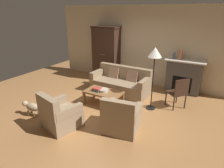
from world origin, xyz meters
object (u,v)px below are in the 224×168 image
at_px(mantel_vase_terracotta, 180,55).
at_px(mantel_vase_slate, 174,56).
at_px(book_stack, 97,89).
at_px(armchair_near_left, 60,115).
at_px(armchair_near_right, 121,119).
at_px(fruit_bowl, 104,90).
at_px(dog, 32,107).
at_px(fireplace, 183,76).
at_px(couch, 121,84).
at_px(side_chair_wooden, 179,91).
at_px(armoire, 106,53).
at_px(floor_lamp, 155,56).
at_px(coffee_table, 103,93).

bearing_deg(mantel_vase_terracotta, mantel_vase_slate, 180.00).
xyz_separation_m(book_stack, armchair_near_left, (-0.09, -1.44, -0.15)).
bearing_deg(armchair_near_right, fruit_bowl, 138.60).
height_order(fruit_bowl, mantel_vase_slate, mantel_vase_slate).
relative_size(mantel_vase_terracotta, dog, 0.56).
bearing_deg(mantel_vase_terracotta, fireplace, 5.69).
distance_m(fireplace, couch, 2.10).
height_order(couch, armchair_near_left, armchair_near_left).
bearing_deg(mantel_vase_slate, mantel_vase_terracotta, 0.00).
relative_size(mantel_vase_slate, armchair_near_left, 0.23).
distance_m(fruit_bowl, side_chair_wooden, 2.11).
bearing_deg(armchair_near_left, mantel_vase_slate, 64.55).
bearing_deg(side_chair_wooden, armchair_near_right, -116.02).
relative_size(mantel_vase_slate, side_chair_wooden, 0.24).
relative_size(armoire, mantel_vase_slate, 9.73).
xyz_separation_m(fireplace, book_stack, (-2.00, -2.17, -0.10)).
relative_size(mantel_vase_slate, armchair_near_right, 0.24).
bearing_deg(armchair_near_left, dog, 178.07).
height_order(armoire, armchair_near_left, armoire).
xyz_separation_m(armoire, mantel_vase_terracotta, (2.77, 0.06, 0.24)).
xyz_separation_m(mantel_vase_slate, floor_lamp, (-0.14, -1.62, 0.29)).
distance_m(book_stack, mantel_vase_terracotta, 2.93).
distance_m(fireplace, dog, 4.76).
xyz_separation_m(fruit_bowl, armchair_near_right, (1.05, -0.93, -0.14)).
xyz_separation_m(fireplace, dog, (-3.13, -3.57, -0.32)).
xyz_separation_m(couch, armchair_near_right, (1.03, -1.96, -0.00)).
relative_size(armchair_near_left, side_chair_wooden, 1.04).
distance_m(mantel_vase_slate, side_chair_wooden, 1.49).
distance_m(armoire, book_stack, 2.37).
relative_size(couch, mantel_vase_slate, 9.13).
bearing_deg(mantel_vase_slate, fruit_bowl, -124.69).
bearing_deg(side_chair_wooden, armchair_near_left, -132.81).
bearing_deg(couch, floor_lamp, -24.58).
relative_size(coffee_table, armchair_near_left, 1.18).
xyz_separation_m(coffee_table, mantel_vase_terracotta, (1.64, 2.08, 0.91)).
bearing_deg(book_stack, armchair_near_left, -93.45).
height_order(fireplace, mantel_vase_terracotta, mantel_vase_terracotta).
xyz_separation_m(mantel_vase_terracotta, floor_lamp, (-0.34, -1.62, 0.24)).
xyz_separation_m(couch, side_chair_wooden, (1.91, -0.18, 0.19)).
distance_m(armchair_near_right, floor_lamp, 1.84).
bearing_deg(armoire, mantel_vase_terracotta, 1.24).
bearing_deg(fireplace, couch, -149.55).
xyz_separation_m(fireplace, armchair_near_left, (-2.09, -3.61, -0.25)).
distance_m(fruit_bowl, floor_lamp, 1.73).
bearing_deg(book_stack, mantel_vase_terracotta, 49.75).
xyz_separation_m(armchair_near_left, armchair_near_right, (1.33, 0.59, 0.00)).
bearing_deg(book_stack, floor_lamp, 19.82).
height_order(fireplace, dog, fireplace).
height_order(fireplace, armchair_near_right, fireplace).
xyz_separation_m(floor_lamp, dog, (-2.61, -1.93, -1.27)).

